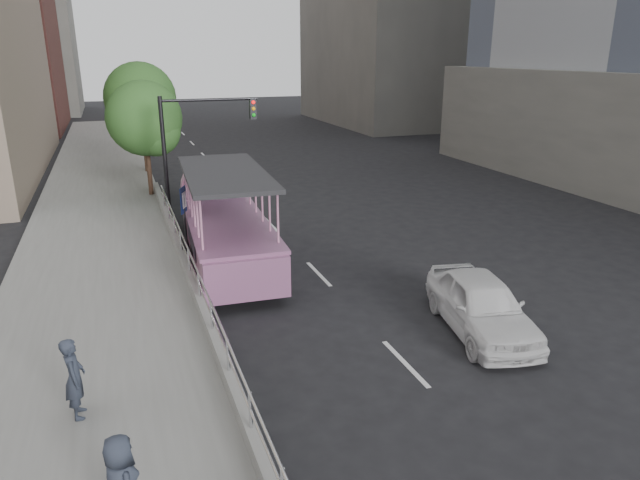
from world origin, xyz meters
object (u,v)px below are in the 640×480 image
Objects in this scene: pedestrian_near at (75,378)px; street_tree_near at (147,121)px; duck_boat at (223,222)px; street_tree_far at (143,101)px; traffic_signal at (192,136)px; parking_sign at (185,216)px; car at (481,305)px.

street_tree_near reaches higher than pedestrian_near.
duck_boat is 15.37m from street_tree_far.
duck_boat is at bearing -88.41° from traffic_signal.
parking_sign is (-1.34, -0.50, 0.47)m from duck_boat.
pedestrian_near is at bearing -110.27° from parking_sign.
car is at bearing -68.10° from street_tree_near.
street_tree_far reaches higher than traffic_signal.
street_tree_far reaches higher than duck_boat.
duck_boat is 9.51m from street_tree_near.
traffic_signal is (4.32, 14.54, 2.38)m from pedestrian_near.
traffic_signal is at bearing -81.57° from street_tree_far.
street_tree_near is 6.02m from street_tree_far.
duck_boat is 6.17× the size of pedestrian_near.
traffic_signal reaches higher than parking_sign.
pedestrian_near is (-4.48, -8.99, -0.11)m from duck_boat.
traffic_signal is at bearing 122.27° from car.
street_tree_far reaches higher than parking_sign.
pedestrian_near is at bearing -96.96° from street_tree_far.
car is 2.70× the size of pedestrian_near.
duck_boat reaches higher than parking_sign.
pedestrian_near is 24.36m from street_tree_far.
street_tree_far is at bearing 98.43° from traffic_signal.
street_tree_near reaches higher than traffic_signal.
car is 24.34m from street_tree_far.
pedestrian_near is 0.28× the size of street_tree_near.
car is at bearing -57.78° from duck_boat.
duck_boat is at bearing -26.74° from pedestrian_near.
car is 10.07m from parking_sign.
parking_sign is at bearing -20.53° from pedestrian_near.
street_tree_near is at bearing -91.91° from street_tree_far.
street_tree_near is at bearing 114.98° from traffic_signal.
street_tree_far is (-6.69, 23.13, 3.56)m from car.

